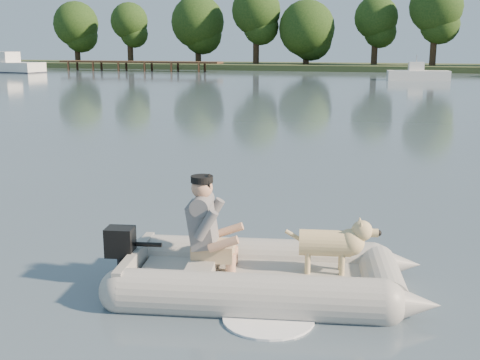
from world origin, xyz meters
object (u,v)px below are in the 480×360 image
(dinghy, at_px, (266,240))
(motorboat, at_px, (419,68))
(dock, at_px, (140,66))
(man, at_px, (204,221))
(dog, at_px, (325,247))
(cabin_cruiser, at_px, (8,62))

(dinghy, relative_size, motorboat, 0.99)
(dock, distance_m, man, 58.76)
(dog, bearing_deg, man, -180.00)
(dinghy, height_order, motorboat, motorboat)
(dock, bearing_deg, dinghy, -62.93)
(man, height_order, dog, man)
(dog, distance_m, motorboat, 43.68)
(dinghy, bearing_deg, dock, 106.98)
(man, bearing_deg, cabin_cruiser, 119.01)
(dock, relative_size, motorboat, 3.66)
(dinghy, distance_m, dog, 0.69)
(motorboat, bearing_deg, man, -100.61)
(dog, bearing_deg, dinghy, -175.43)
(dog, bearing_deg, cabin_cruiser, 120.18)
(cabin_cruiser, height_order, motorboat, cabin_cruiser)
(dinghy, bearing_deg, man, 175.76)
(dinghy, distance_m, motorboat, 43.87)
(dinghy, xyz_separation_m, dog, (0.66, 0.17, -0.08))
(motorboat, bearing_deg, dock, 155.26)
(dog, relative_size, cabin_cruiser, 0.13)
(man, relative_size, dog, 1.16)
(man, relative_size, motorboat, 0.23)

